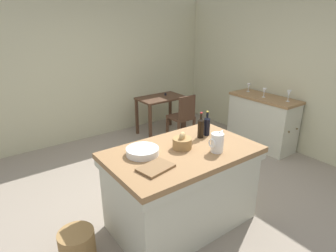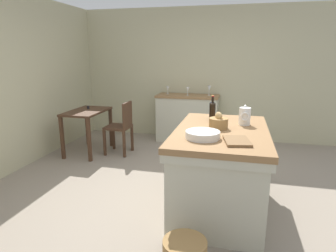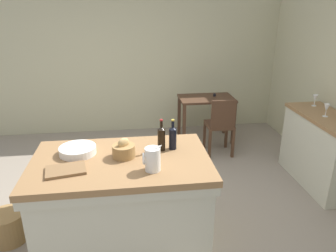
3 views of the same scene
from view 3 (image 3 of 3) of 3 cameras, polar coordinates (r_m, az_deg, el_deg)
ground_plane at (r=3.79m, az=-3.66°, el=-14.75°), size 6.76×6.76×0.00m
wall_back at (r=5.74m, az=-5.87°, el=11.85°), size 5.32×0.12×2.60m
island_table at (r=3.10m, az=-8.02°, el=-12.87°), size 1.59×0.98×0.92m
side_cabinet at (r=4.52m, az=25.83°, el=-3.92°), size 0.52×1.23×0.93m
writing_desk at (r=5.37m, az=6.86°, el=3.82°), size 0.90×0.56×0.81m
wooden_chair at (r=4.89m, az=9.35°, el=0.29°), size 0.41×0.41×0.92m
pitcher at (r=2.63m, az=-2.80°, el=-5.90°), size 0.17×0.13×0.24m
wash_bowl at (r=3.05m, az=-15.86°, el=-4.20°), size 0.33×0.33×0.07m
bread_basket at (r=2.89m, az=-7.94°, el=-4.30°), size 0.21×0.21×0.18m
cutting_board at (r=2.78m, az=-17.85°, el=-7.51°), size 0.36×0.28×0.02m
wine_bottle_dark at (r=3.00m, az=0.85°, el=-2.00°), size 0.07×0.07×0.30m
wine_bottle_amber at (r=2.97m, az=-1.19°, el=-2.13°), size 0.07×0.07×0.31m
wine_glass_left at (r=4.30m, az=26.53°, el=2.90°), size 0.07×0.07×0.16m
wine_glass_middle at (r=4.70m, az=24.85°, el=4.52°), size 0.07×0.07×0.15m
wicker_hamper at (r=3.66m, az=-26.76°, el=-15.84°), size 0.35×0.35×0.30m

